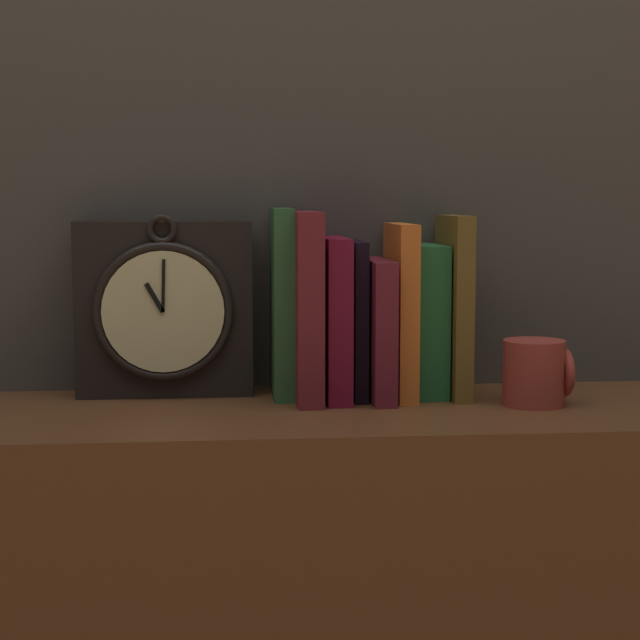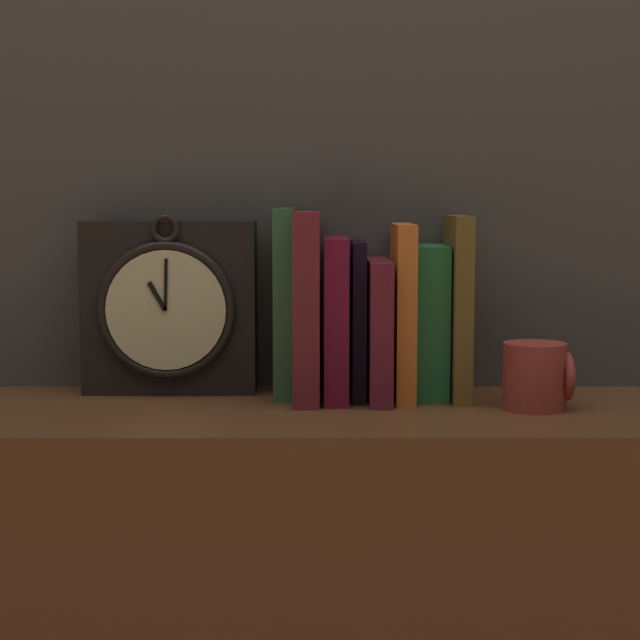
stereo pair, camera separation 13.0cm
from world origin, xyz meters
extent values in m
cube|color=black|center=(-0.19, 0.12, 0.86)|extent=(0.23, 0.06, 0.23)
torus|color=black|center=(-0.19, 0.08, 0.86)|extent=(0.18, 0.01, 0.18)
cylinder|color=beige|center=(-0.19, 0.08, 0.86)|extent=(0.16, 0.01, 0.16)
cube|color=black|center=(-0.20, 0.07, 0.88)|extent=(0.03, 0.00, 0.04)
cube|color=black|center=(-0.19, 0.07, 0.89)|extent=(0.01, 0.00, 0.07)
torus|color=black|center=(-0.19, 0.08, 0.96)|extent=(0.04, 0.01, 0.04)
cube|color=#316236|center=(-0.04, 0.09, 0.87)|extent=(0.03, 0.11, 0.25)
cube|color=maroon|center=(-0.01, 0.07, 0.86)|extent=(0.03, 0.16, 0.24)
cube|color=maroon|center=(0.03, 0.08, 0.85)|extent=(0.03, 0.15, 0.21)
cube|color=black|center=(0.06, 0.09, 0.85)|extent=(0.02, 0.13, 0.20)
cube|color=maroon|center=(0.08, 0.07, 0.83)|extent=(0.03, 0.16, 0.18)
cube|color=orange|center=(0.11, 0.08, 0.86)|extent=(0.02, 0.14, 0.23)
cube|color=#226534|center=(0.15, 0.09, 0.84)|extent=(0.04, 0.12, 0.20)
cube|color=brown|center=(0.18, 0.08, 0.86)|extent=(0.02, 0.14, 0.24)
cylinder|color=#9E382D|center=(0.27, 0.00, 0.79)|extent=(0.08, 0.08, 0.08)
torus|color=#9E382D|center=(0.31, 0.00, 0.79)|extent=(0.01, 0.06, 0.06)
camera|label=1|loc=(-0.12, -1.29, 1.00)|focal=60.00mm
camera|label=2|loc=(0.01, -1.30, 1.00)|focal=60.00mm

